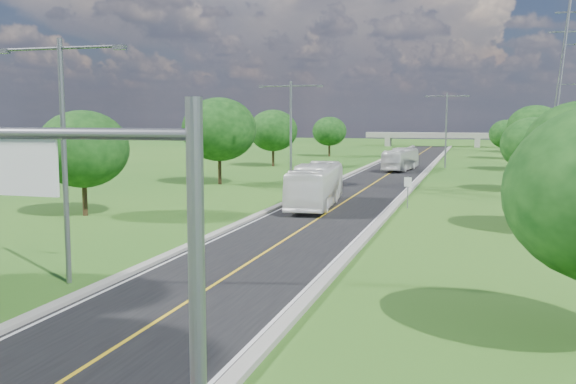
{
  "coord_description": "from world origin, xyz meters",
  "views": [
    {
      "loc": [
        10.15,
        -10.41,
        6.89
      ],
      "look_at": [
        0.8,
        21.16,
        3.0
      ],
      "focal_mm": 40.0,
      "sensor_mm": 36.0,
      "label": 1
    }
  ],
  "objects": [
    {
      "name": "tree_rd",
      "position": [
        17.0,
        76.0,
        5.27
      ],
      "size": [
        7.14,
        7.14,
        8.3
      ],
      "color": "black",
      "rests_on": "ground"
    },
    {
      "name": "bus_outbound",
      "position": [
        0.8,
        71.55,
        1.46
      ],
      "size": [
        3.65,
        10.29,
        2.81
      ],
      "primitive_type": "imported",
      "rotation": [
        0.0,
        0.0,
        3.01
      ],
      "color": "silver",
      "rests_on": "road"
    },
    {
      "name": "streetlight_mid_left",
      "position": [
        -6.0,
        45.0,
        5.94
      ],
      "size": [
        5.9,
        0.25,
        10.0
      ],
      "color": "slate",
      "rests_on": "ground"
    },
    {
      "name": "tree_rf",
      "position": [
        18.0,
        120.0,
        4.64
      ],
      "size": [
        6.3,
        6.3,
        7.33
      ],
      "color": "black",
      "rests_on": "ground"
    },
    {
      "name": "overpass",
      "position": [
        0.0,
        140.0,
        2.41
      ],
      "size": [
        30.0,
        3.0,
        3.2
      ],
      "color": "gray",
      "rests_on": "ground"
    },
    {
      "name": "tree_rc",
      "position": [
        15.0,
        52.0,
        4.33
      ],
      "size": [
        5.88,
        5.88,
        6.84
      ],
      "color": "black",
      "rests_on": "ground"
    },
    {
      "name": "road",
      "position": [
        0.0,
        66.0,
        0.03
      ],
      "size": [
        8.0,
        150.0,
        0.06
      ],
      "primitive_type": "cube",
      "color": "black",
      "rests_on": "ground"
    },
    {
      "name": "tree_lb",
      "position": [
        -16.0,
        28.0,
        4.64
      ],
      "size": [
        6.3,
        6.3,
        7.33
      ],
      "color": "black",
      "rests_on": "ground"
    },
    {
      "name": "curb_left",
      "position": [
        -4.25,
        66.0,
        0.11
      ],
      "size": [
        0.5,
        150.0,
        0.22
      ],
      "primitive_type": "cube",
      "color": "gray",
      "rests_on": "ground"
    },
    {
      "name": "speed_limit_sign",
      "position": [
        5.2,
        37.98,
        1.6
      ],
      "size": [
        0.55,
        0.09,
        2.4
      ],
      "color": "slate",
      "rests_on": "ground"
    },
    {
      "name": "power_tower_far",
      "position": [
        26.0,
        115.0,
        14.01
      ],
      "size": [
        9.0,
        6.4,
        28.0
      ],
      "color": "slate",
      "rests_on": "ground"
    },
    {
      "name": "signal_mast",
      "position": [
        3.68,
        -1.0,
        4.91
      ],
      "size": [
        8.54,
        0.33,
        7.2
      ],
      "color": "slate",
      "rests_on": "ground"
    },
    {
      "name": "streetlight_near_left",
      "position": [
        -6.0,
        12.0,
        5.94
      ],
      "size": [
        5.9,
        0.25,
        10.0
      ],
      "color": "slate",
      "rests_on": "ground"
    },
    {
      "name": "tree_re",
      "position": [
        14.5,
        100.0,
        4.02
      ],
      "size": [
        5.46,
        5.46,
        6.35
      ],
      "color": "black",
      "rests_on": "ground"
    },
    {
      "name": "tree_lc",
      "position": [
        -15.0,
        50.0,
        5.58
      ],
      "size": [
        7.56,
        7.56,
        8.79
      ],
      "color": "black",
      "rests_on": "ground"
    },
    {
      "name": "curb_right",
      "position": [
        4.25,
        66.0,
        0.11
      ],
      "size": [
        0.5,
        150.0,
        0.22
      ],
      "primitive_type": "cube",
      "color": "gray",
      "rests_on": "ground"
    },
    {
      "name": "tree_ld",
      "position": [
        -17.0,
        74.0,
        4.95
      ],
      "size": [
        6.72,
        6.72,
        7.82
      ],
      "color": "black",
      "rests_on": "ground"
    },
    {
      "name": "ground",
      "position": [
        0.0,
        60.0,
        0.0
      ],
      "size": [
        260.0,
        260.0,
        0.0
      ],
      "primitive_type": "plane",
      "color": "#215417",
      "rests_on": "ground"
    },
    {
      "name": "streetlight_far_right",
      "position": [
        6.0,
        78.0,
        5.94
      ],
      "size": [
        5.9,
        0.25,
        10.0
      ],
      "color": "slate",
      "rests_on": "ground"
    },
    {
      "name": "bus_inbound",
      "position": [
        -1.58,
        36.64,
        1.69
      ],
      "size": [
        3.73,
        11.87,
        3.25
      ],
      "primitive_type": "imported",
      "rotation": [
        0.0,
        0.0,
        0.09
      ],
      "color": "white",
      "rests_on": "road"
    },
    {
      "name": "tree_le",
      "position": [
        -14.5,
        98.0,
        4.33
      ],
      "size": [
        5.88,
        5.88,
        6.84
      ],
      "color": "black",
      "rests_on": "ground"
    }
  ]
}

